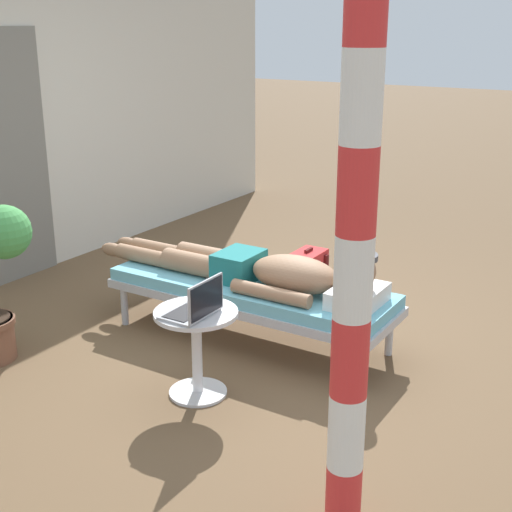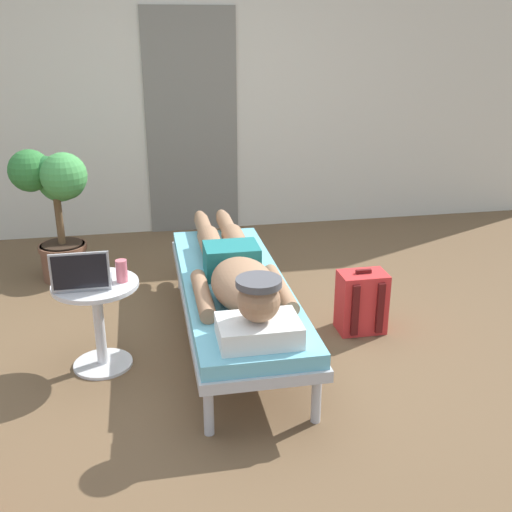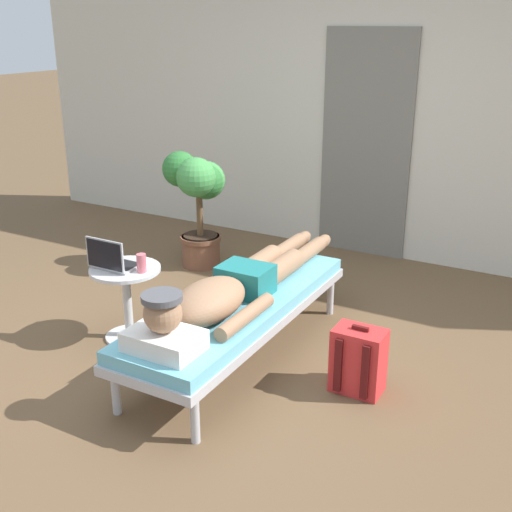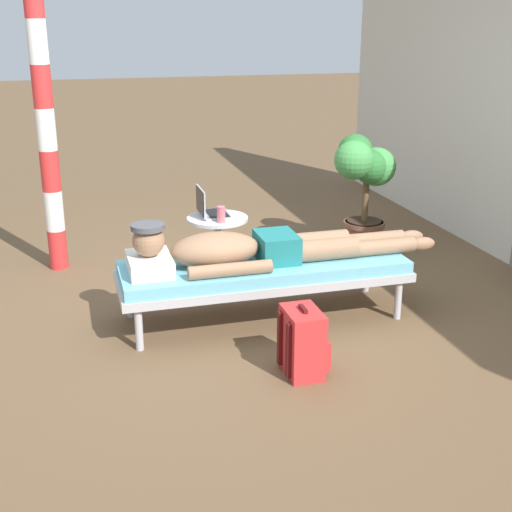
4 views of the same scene
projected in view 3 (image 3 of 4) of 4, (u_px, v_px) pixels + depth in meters
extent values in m
plane|color=brown|center=(217.00, 363.00, 4.13)|extent=(40.00, 40.00, 0.00)
cube|color=beige|center=(375.00, 107.00, 5.73)|extent=(7.60, 0.20, 2.70)
cube|color=slate|center=(366.00, 146.00, 5.77)|extent=(0.84, 0.03, 2.04)
cylinder|color=#B7B7BC|center=(268.00, 283.00, 5.03)|extent=(0.05, 0.05, 0.28)
cylinder|color=#B7B7BC|center=(330.00, 296.00, 4.78)|extent=(0.05, 0.05, 0.28)
cylinder|color=#B7B7BC|center=(116.00, 392.00, 3.56)|extent=(0.05, 0.05, 0.28)
cylinder|color=#B7B7BC|center=(195.00, 419.00, 3.31)|extent=(0.05, 0.05, 0.28)
cube|color=#B7B7BC|center=(239.00, 314.00, 4.11)|extent=(0.64, 2.00, 0.06)
cube|color=#6BB7CC|center=(238.00, 304.00, 4.09)|extent=(0.61, 1.96, 0.08)
cube|color=white|center=(164.00, 341.00, 3.42)|extent=(0.40, 0.28, 0.11)
sphere|color=#997051|center=(163.00, 314.00, 3.36)|extent=(0.21, 0.21, 0.21)
cylinder|color=#4C4C51|center=(162.00, 297.00, 3.33)|extent=(0.22, 0.22, 0.03)
ellipsoid|color=#997051|center=(209.00, 301.00, 3.76)|extent=(0.35, 0.60, 0.23)
cylinder|color=#997051|center=(184.00, 301.00, 3.92)|extent=(0.09, 0.55, 0.09)
cylinder|color=#997051|center=(245.00, 316.00, 3.72)|extent=(0.09, 0.55, 0.09)
cube|color=#1E7272|center=(245.00, 280.00, 4.11)|extent=(0.33, 0.26, 0.19)
cylinder|color=#997051|center=(259.00, 264.00, 4.44)|extent=(0.15, 0.42, 0.15)
cylinder|color=#997051|center=(287.00, 248.00, 4.80)|extent=(0.11, 0.44, 0.11)
ellipsoid|color=#997051|center=(303.00, 238.00, 5.04)|extent=(0.09, 0.20, 0.10)
cylinder|color=#997051|center=(281.00, 268.00, 4.36)|extent=(0.15, 0.42, 0.15)
cylinder|color=#997051|center=(308.00, 252.00, 4.72)|extent=(0.11, 0.44, 0.11)
ellipsoid|color=#997051|center=(323.00, 241.00, 4.96)|extent=(0.09, 0.20, 0.10)
cylinder|color=silver|center=(130.00, 336.00, 4.47)|extent=(0.34, 0.34, 0.02)
cylinder|color=silver|center=(128.00, 304.00, 4.38)|extent=(0.06, 0.06, 0.48)
cylinder|color=silver|center=(125.00, 270.00, 4.29)|extent=(0.48, 0.48, 0.02)
cube|color=#A5A8AD|center=(118.00, 265.00, 4.31)|extent=(0.31, 0.22, 0.02)
cube|color=black|center=(119.00, 263.00, 4.32)|extent=(0.27, 0.15, 0.00)
cube|color=#A5A8AD|center=(105.00, 255.00, 4.18)|extent=(0.31, 0.01, 0.21)
cube|color=black|center=(104.00, 255.00, 4.17)|extent=(0.29, 0.00, 0.19)
cylinder|color=#D86672|center=(142.00, 263.00, 4.19)|extent=(0.06, 0.06, 0.13)
cube|color=red|center=(358.00, 360.00, 3.77)|extent=(0.30, 0.20, 0.40)
cube|color=red|center=(365.00, 362.00, 3.89)|extent=(0.23, 0.04, 0.18)
cube|color=#531212|center=(338.00, 365.00, 3.71)|extent=(0.04, 0.02, 0.34)
cube|color=#531212|center=(365.00, 373.00, 3.64)|extent=(0.04, 0.02, 0.34)
cube|color=#531212|center=(360.00, 328.00, 3.69)|extent=(0.10, 0.02, 0.02)
cylinder|color=brown|center=(201.00, 250.00, 5.73)|extent=(0.34, 0.34, 0.28)
cylinder|color=brown|center=(200.00, 238.00, 5.69)|extent=(0.37, 0.37, 0.04)
cylinder|color=#332319|center=(200.00, 235.00, 5.68)|extent=(0.31, 0.31, 0.01)
cylinder|color=brown|center=(200.00, 211.00, 5.60)|extent=(0.06, 0.06, 0.47)
sphere|color=#2D7233|center=(206.00, 181.00, 5.47)|extent=(0.29, 0.29, 0.29)
sphere|color=#429347|center=(206.00, 180.00, 5.56)|extent=(0.33, 0.33, 0.33)
sphere|color=#2D7233|center=(198.00, 174.00, 5.58)|extent=(0.22, 0.22, 0.22)
sphere|color=#2D7233|center=(180.00, 169.00, 5.51)|extent=(0.31, 0.31, 0.31)
sphere|color=#23602D|center=(189.00, 171.00, 5.44)|extent=(0.21, 0.21, 0.21)
sphere|color=#429347|center=(196.00, 177.00, 5.31)|extent=(0.33, 0.33, 0.33)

